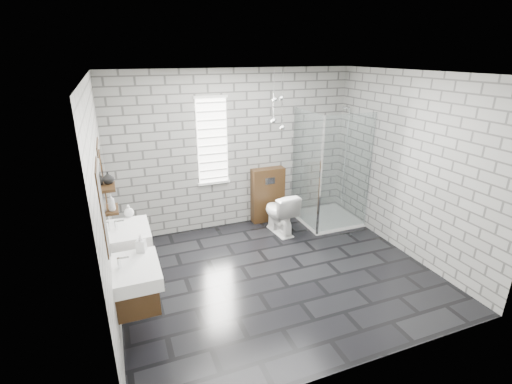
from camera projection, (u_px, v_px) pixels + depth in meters
floor at (277, 274)px, 5.24m from camera, size 4.20×3.60×0.02m
ceiling at (282, 72)px, 4.28m from camera, size 4.20×3.60×0.02m
wall_back at (235, 151)px, 6.34m from camera, size 4.20×0.02×2.70m
wall_front at (367, 248)px, 3.18m from camera, size 4.20×0.02×2.70m
wall_left at (103, 206)px, 4.04m from camera, size 0.02×3.60×2.70m
wall_right at (409, 166)px, 5.47m from camera, size 0.02×3.60×2.70m
vanity_left at (133, 274)px, 3.87m from camera, size 0.47×0.70×1.57m
vanity_right at (127, 235)px, 4.69m from camera, size 0.47×0.70×1.57m
shelf_lower at (112, 209)px, 4.04m from camera, size 0.14×0.30×0.03m
shelf_upper at (108, 187)px, 3.94m from camera, size 0.14×0.30×0.03m
window at (212, 141)px, 6.11m from camera, size 0.56×0.05×1.48m
cistern_panel at (268, 195)px, 6.73m from camera, size 0.60×0.20×1.00m
flush_plate at (270, 181)px, 6.54m from camera, size 0.18×0.01×0.12m
shower_enclosure at (327, 197)px, 6.60m from camera, size 1.00×1.00×2.03m
pendant_cluster at (277, 112)px, 5.91m from camera, size 0.28×0.24×0.95m
toilet at (280, 212)px, 6.32m from camera, size 0.48×0.76×0.73m
soap_bottle_a at (141, 243)px, 4.08m from camera, size 0.12×0.13×0.21m
soap_bottle_b at (129, 211)px, 4.97m from camera, size 0.17×0.17×0.17m
soap_bottle_c at (111, 202)px, 3.94m from camera, size 0.09×0.09×0.19m
vase at (108, 178)px, 3.99m from camera, size 0.16×0.16×0.13m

